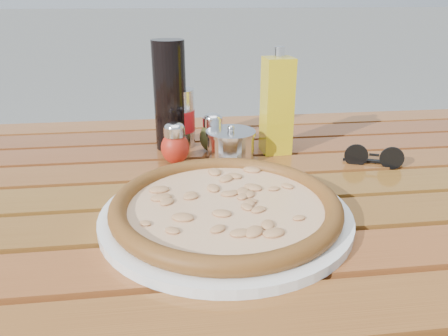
{
  "coord_description": "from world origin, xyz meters",
  "views": [
    {
      "loc": [
        -0.09,
        -0.66,
        1.06
      ],
      "look_at": [
        0.0,
        0.02,
        0.78
      ],
      "focal_mm": 35.0,
      "sensor_mm": 36.0,
      "label": 1
    }
  ],
  "objects": [
    {
      "name": "table",
      "position": [
        0.0,
        -0.0,
        0.67
      ],
      "size": [
        1.4,
        0.9,
        0.75
      ],
      "color": "#3D230D",
      "rests_on": "ground"
    },
    {
      "name": "plate",
      "position": [
        -0.01,
        -0.1,
        0.76
      ],
      "size": [
        0.42,
        0.42,
        0.01
      ],
      "primitive_type": "cylinder",
      "rotation": [
        0.0,
        0.0,
        0.2
      ],
      "color": "white",
      "rests_on": "table"
    },
    {
      "name": "pizza",
      "position": [
        -0.01,
        -0.1,
        0.77
      ],
      "size": [
        0.36,
        0.36,
        0.03
      ],
      "rotation": [
        0.0,
        0.0,
        0.1
      ],
      "color": "#FCE1B4",
      "rests_on": "plate"
    },
    {
      "name": "pepper_shaker",
      "position": [
        -0.08,
        0.13,
        0.79
      ],
      "size": [
        0.06,
        0.06,
        0.08
      ],
      "rotation": [
        0.0,
        0.0,
        0.07
      ],
      "color": "#AE2313",
      "rests_on": "table"
    },
    {
      "name": "oregano_shaker",
      "position": [
        -0.0,
        0.19,
        0.79
      ],
      "size": [
        0.06,
        0.06,
        0.08
      ],
      "rotation": [
        0.0,
        0.0,
        0.05
      ],
      "color": "#363A17",
      "rests_on": "table"
    },
    {
      "name": "dark_bottle",
      "position": [
        -0.08,
        0.22,
        0.86
      ],
      "size": [
        0.08,
        0.08,
        0.22
      ],
      "primitive_type": "cylinder",
      "rotation": [
        0.0,
        0.0,
        -0.18
      ],
      "color": "black",
      "rests_on": "table"
    },
    {
      "name": "soda_can",
      "position": [
        -0.07,
        0.24,
        0.81
      ],
      "size": [
        0.07,
        0.07,
        0.12
      ],
      "rotation": [
        0.0,
        0.0,
        0.12
      ],
      "color": "silver",
      "rests_on": "table"
    },
    {
      "name": "olive_oil_cruet",
      "position": [
        0.12,
        0.17,
        0.85
      ],
      "size": [
        0.06,
        0.06,
        0.21
      ],
      "rotation": [
        0.0,
        0.0,
        0.06
      ],
      "color": "gold",
      "rests_on": "table"
    },
    {
      "name": "parmesan_tin",
      "position": [
        0.03,
        0.13,
        0.78
      ],
      "size": [
        0.12,
        0.12,
        0.07
      ],
      "rotation": [
        0.0,
        0.0,
        0.32
      ],
      "color": "silver",
      "rests_on": "table"
    },
    {
      "name": "sunglasses",
      "position": [
        0.29,
        0.07,
        0.77
      ],
      "size": [
        0.11,
        0.05,
        0.04
      ],
      "rotation": [
        0.0,
        0.0,
        -0.37
      ],
      "color": "black",
      "rests_on": "table"
    }
  ]
}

